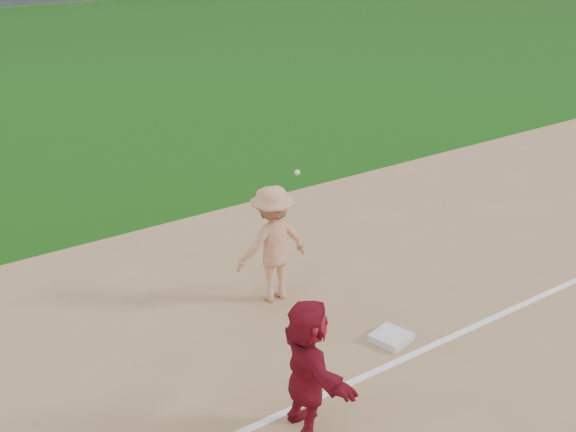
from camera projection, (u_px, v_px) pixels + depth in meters
ground at (351, 338)px, 9.87m from camera, size 160.00×160.00×0.00m
foul_line at (391, 364)px, 9.26m from camera, size 60.00×0.10×0.01m
first_base at (391, 337)px, 9.76m from camera, size 0.55×0.55×0.10m
base_runner at (308, 368)px, 7.80m from camera, size 0.79×1.58×1.63m
first_base_play at (273, 244)px, 10.54m from camera, size 1.18×1.03×2.22m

